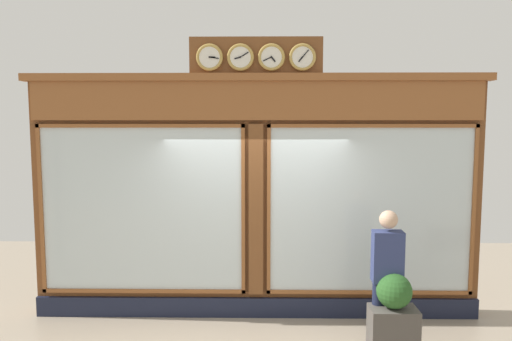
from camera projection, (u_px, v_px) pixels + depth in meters
The scene contains 4 objects.
shop_facade at pixel (256, 195), 6.76m from camera, with size 6.31×0.42×3.87m.
pedestrian at pixel (387, 273), 5.79m from camera, with size 0.37×0.23×1.69m.
planter_box at pixel (393, 330), 5.74m from camera, with size 0.56×0.36×0.54m, color #4C4742.
planter_shrub at pixel (394, 291), 5.69m from camera, with size 0.42×0.42×0.42m, color #285623.
Camera 1 is at (-0.10, 6.57, 2.74)m, focal length 33.87 mm.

